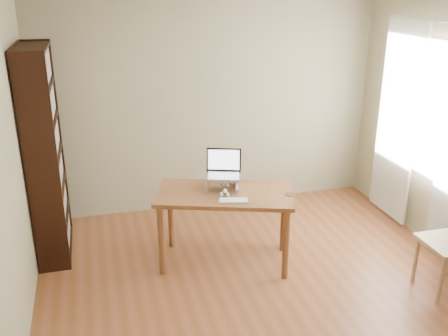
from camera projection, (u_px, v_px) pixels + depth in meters
room at (283, 166)px, 3.84m from camera, size 4.04×4.54×2.64m
bookshelf at (45, 155)px, 4.86m from camera, size 0.30×0.90×2.10m
curtains at (428, 135)px, 5.06m from camera, size 0.03×1.90×2.25m
desk at (225, 203)px, 4.78m from camera, size 1.43×1.03×0.75m
laptop_stand at (223, 181)px, 4.78m from camera, size 0.32×0.25×0.13m
laptop at (221, 169)px, 4.80m from camera, size 0.39×0.38×0.24m
keyboard at (233, 201)px, 4.54m from camera, size 0.30×0.18×0.02m
coaster at (290, 194)px, 4.70m from camera, size 0.10×0.10×0.01m
cat at (223, 182)px, 4.82m from camera, size 0.23×0.47×0.14m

